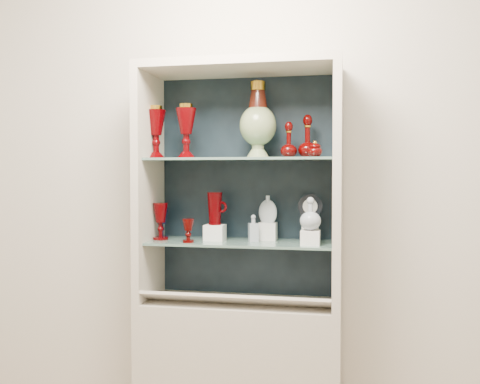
% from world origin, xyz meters
% --- Properties ---
extents(wall_back, '(3.50, 0.02, 2.80)m').
position_xyz_m(wall_back, '(0.00, 1.75, 1.40)').
color(wall_back, beige).
rests_on(wall_back, ground).
extents(cabinet_base, '(1.00, 0.40, 0.75)m').
position_xyz_m(cabinet_base, '(0.00, 1.53, 0.38)').
color(cabinet_base, beige).
rests_on(cabinet_base, ground).
extents(cabinet_back_panel, '(0.98, 0.02, 1.15)m').
position_xyz_m(cabinet_back_panel, '(0.00, 1.72, 1.32)').
color(cabinet_back_panel, black).
rests_on(cabinet_back_panel, cabinet_base).
extents(cabinet_side_left, '(0.04, 0.40, 1.15)m').
position_xyz_m(cabinet_side_left, '(-0.48, 1.53, 1.32)').
color(cabinet_side_left, beige).
rests_on(cabinet_side_left, cabinet_base).
extents(cabinet_side_right, '(0.04, 0.40, 1.15)m').
position_xyz_m(cabinet_side_right, '(0.48, 1.53, 1.32)').
color(cabinet_side_right, beige).
rests_on(cabinet_side_right, cabinet_base).
extents(cabinet_top_cap, '(1.00, 0.40, 0.04)m').
position_xyz_m(cabinet_top_cap, '(0.00, 1.53, 1.92)').
color(cabinet_top_cap, beige).
rests_on(cabinet_top_cap, cabinet_side_left).
extents(shelf_lower, '(0.92, 0.34, 0.01)m').
position_xyz_m(shelf_lower, '(0.00, 1.55, 1.04)').
color(shelf_lower, slate).
rests_on(shelf_lower, cabinet_side_left).
extents(shelf_upper, '(0.92, 0.34, 0.01)m').
position_xyz_m(shelf_upper, '(0.00, 1.55, 1.46)').
color(shelf_upper, slate).
rests_on(shelf_upper, cabinet_side_left).
extents(label_ledge, '(0.92, 0.17, 0.09)m').
position_xyz_m(label_ledge, '(0.00, 1.42, 0.78)').
color(label_ledge, beige).
rests_on(label_ledge, cabinet_base).
extents(label_card_0, '(0.10, 0.06, 0.03)m').
position_xyz_m(label_card_0, '(0.34, 1.42, 0.80)').
color(label_card_0, white).
rests_on(label_card_0, label_ledge).
extents(label_card_1, '(0.10, 0.06, 0.03)m').
position_xyz_m(label_card_1, '(-0.24, 1.42, 0.80)').
color(label_card_1, white).
rests_on(label_card_1, label_ledge).
extents(label_card_2, '(0.10, 0.06, 0.03)m').
position_xyz_m(label_card_2, '(0.07, 1.42, 0.80)').
color(label_card_2, white).
rests_on(label_card_2, label_ledge).
extents(label_card_3, '(0.10, 0.06, 0.03)m').
position_xyz_m(label_card_3, '(-0.26, 1.42, 0.80)').
color(label_card_3, white).
rests_on(label_card_3, label_ledge).
extents(pedestal_lamp_left, '(0.14, 0.14, 0.27)m').
position_xyz_m(pedestal_lamp_left, '(-0.44, 1.53, 1.61)').
color(pedestal_lamp_left, '#460001').
rests_on(pedestal_lamp_left, shelf_upper).
extents(pedestal_lamp_right, '(0.12, 0.12, 0.27)m').
position_xyz_m(pedestal_lamp_right, '(-0.27, 1.49, 1.61)').
color(pedestal_lamp_right, '#460001').
rests_on(pedestal_lamp_right, shelf_upper).
extents(enamel_urn, '(0.21, 0.21, 0.38)m').
position_xyz_m(enamel_urn, '(0.08, 1.58, 1.66)').
color(enamel_urn, '#10491A').
rests_on(enamel_urn, shelf_upper).
extents(ruby_decanter_a, '(0.12, 0.12, 0.24)m').
position_xyz_m(ruby_decanter_a, '(0.33, 1.61, 1.59)').
color(ruby_decanter_a, '#440100').
rests_on(ruby_decanter_a, shelf_upper).
extents(ruby_decanter_b, '(0.09, 0.09, 0.19)m').
position_xyz_m(ruby_decanter_b, '(0.24, 1.58, 1.57)').
color(ruby_decanter_b, '#440100').
rests_on(ruby_decanter_b, shelf_upper).
extents(lidded_bowl, '(0.08, 0.08, 0.08)m').
position_xyz_m(lidded_bowl, '(0.37, 1.49, 1.51)').
color(lidded_bowl, '#440100').
rests_on(lidded_bowl, shelf_upper).
extents(cobalt_goblet, '(0.07, 0.07, 0.16)m').
position_xyz_m(cobalt_goblet, '(-0.44, 1.61, 1.13)').
color(cobalt_goblet, '#071A46').
rests_on(cobalt_goblet, shelf_lower).
extents(ruby_goblet_tall, '(0.09, 0.09, 0.19)m').
position_xyz_m(ruby_goblet_tall, '(-0.42, 1.53, 1.15)').
color(ruby_goblet_tall, '#460001').
rests_on(ruby_goblet_tall, shelf_lower).
extents(ruby_goblet_small, '(0.07, 0.07, 0.12)m').
position_xyz_m(ruby_goblet_small, '(-0.25, 1.45, 1.11)').
color(ruby_goblet_small, '#440100').
rests_on(ruby_goblet_small, shelf_lower).
extents(riser_ruby_pitcher, '(0.10, 0.10, 0.08)m').
position_xyz_m(riser_ruby_pitcher, '(-0.14, 1.56, 1.09)').
color(riser_ruby_pitcher, silver).
rests_on(riser_ruby_pitcher, shelf_lower).
extents(ruby_pitcher, '(0.14, 0.11, 0.17)m').
position_xyz_m(ruby_pitcher, '(-0.14, 1.56, 1.21)').
color(ruby_pitcher, '#460001').
rests_on(ruby_pitcher, riser_ruby_pitcher).
extents(clear_square_bottle, '(0.06, 0.06, 0.13)m').
position_xyz_m(clear_square_bottle, '(0.06, 1.56, 1.12)').
color(clear_square_bottle, '#949FAB').
rests_on(clear_square_bottle, shelf_lower).
extents(riser_flat_flask, '(0.09, 0.09, 0.09)m').
position_xyz_m(riser_flat_flask, '(0.13, 1.63, 1.09)').
color(riser_flat_flask, silver).
rests_on(riser_flat_flask, shelf_lower).
extents(flat_flask, '(0.11, 0.07, 0.14)m').
position_xyz_m(flat_flask, '(0.13, 1.63, 1.21)').
color(flat_flask, silver).
rests_on(flat_flask, riser_flat_flask).
extents(riser_clear_round_decanter, '(0.09, 0.09, 0.07)m').
position_xyz_m(riser_clear_round_decanter, '(0.35, 1.48, 1.08)').
color(riser_clear_round_decanter, silver).
rests_on(riser_clear_round_decanter, shelf_lower).
extents(clear_round_decanter, '(0.12, 0.12, 0.15)m').
position_xyz_m(clear_round_decanter, '(0.35, 1.48, 1.20)').
color(clear_round_decanter, '#949FAB').
rests_on(clear_round_decanter, riser_clear_round_decanter).
extents(riser_cameo_medallion, '(0.08, 0.08, 0.10)m').
position_xyz_m(riser_cameo_medallion, '(0.35, 1.60, 1.10)').
color(riser_cameo_medallion, silver).
rests_on(riser_cameo_medallion, shelf_lower).
extents(cameo_medallion, '(0.13, 0.06, 0.14)m').
position_xyz_m(cameo_medallion, '(0.35, 1.60, 1.22)').
color(cameo_medallion, black).
rests_on(cameo_medallion, riser_cameo_medallion).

